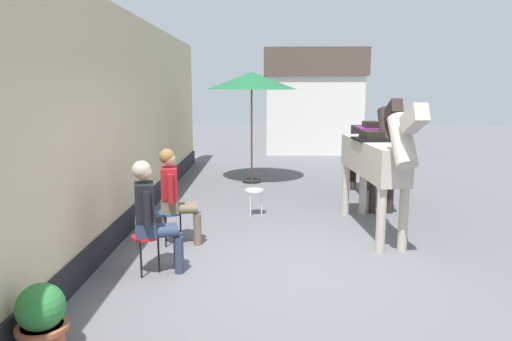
% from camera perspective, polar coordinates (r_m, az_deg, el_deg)
% --- Properties ---
extents(ground_plane, '(40.00, 40.00, 0.00)m').
position_cam_1_polar(ground_plane, '(8.81, 2.81, -4.71)').
color(ground_plane, slate).
extents(pub_facade_wall, '(0.34, 14.00, 3.40)m').
position_cam_1_polar(pub_facade_wall, '(7.40, -16.87, 4.17)').
color(pub_facade_wall, '#CCB793').
rests_on(pub_facade_wall, ground_plane).
extents(distant_cottage, '(3.40, 2.60, 3.50)m').
position_cam_1_polar(distant_cottage, '(16.86, 6.78, 8.44)').
color(distant_cottage, silver).
rests_on(distant_cottage, ground_plane).
extents(seated_visitor_near, '(0.61, 0.48, 1.39)m').
position_cam_1_polar(seated_visitor_near, '(5.80, -12.55, -4.79)').
color(seated_visitor_near, red).
rests_on(seated_visitor_near, ground_plane).
extents(seated_visitor_far, '(0.61, 0.48, 1.39)m').
position_cam_1_polar(seated_visitor_far, '(6.82, -9.80, -2.49)').
color(seated_visitor_far, '#194C99').
rests_on(seated_visitor_far, ground_plane).
extents(saddled_horse_near, '(0.61, 3.00, 2.06)m').
position_cam_1_polar(saddled_horse_near, '(7.40, 14.13, 1.33)').
color(saddled_horse_near, '#B2A899').
rests_on(saddled_horse_near, ground_plane).
extents(saddled_horse_far, '(0.51, 3.00, 2.06)m').
position_cam_1_polar(saddled_horse_far, '(9.48, 13.87, 3.18)').
color(saddled_horse_far, '#2D231E').
rests_on(saddled_horse_far, ground_plane).
extents(flower_planter_near, '(0.43, 0.43, 0.64)m').
position_cam_1_polar(flower_planter_near, '(4.49, -24.36, -15.96)').
color(flower_planter_near, '#A85638').
rests_on(flower_planter_near, ground_plane).
extents(cafe_parasol, '(2.10, 2.10, 2.58)m').
position_cam_1_polar(cafe_parasol, '(11.08, -0.54, 10.65)').
color(cafe_parasol, black).
rests_on(cafe_parasol, ground_plane).
extents(spare_stool_white, '(0.32, 0.32, 0.46)m').
position_cam_1_polar(spare_stool_white, '(8.35, -0.21, -2.69)').
color(spare_stool_white, white).
rests_on(spare_stool_white, ground_plane).
extents(satchel_bag, '(0.19, 0.30, 0.20)m').
position_cam_1_polar(satchel_bag, '(7.73, -12.12, -6.25)').
color(satchel_bag, black).
rests_on(satchel_bag, ground_plane).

